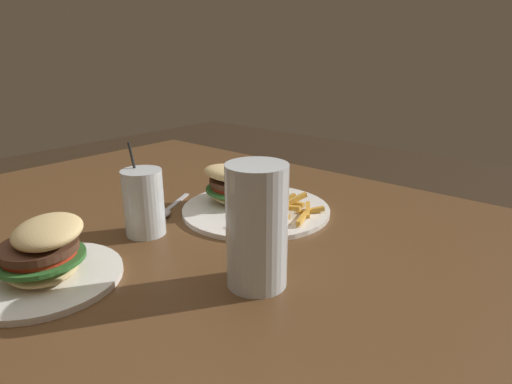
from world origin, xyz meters
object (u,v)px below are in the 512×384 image
beer_glass (257,230)px  spoon (161,212)px  juice_glass (144,204)px  meal_plate_far (44,259)px  meal_plate_near (246,196)px

beer_glass → spoon: bearing=-13.3°
juice_glass → meal_plate_far: 0.20m
juice_glass → spoon: bearing=-55.7°
juice_glass → meal_plate_far: size_ratio=0.76×
beer_glass → meal_plate_far: 0.32m
meal_plate_near → beer_glass: (-0.22, 0.22, 0.06)m
beer_glass → juice_glass: 0.28m
beer_glass → spoon: beer_glass is taller
beer_glass → spoon: 0.35m
juice_glass → spoon: juice_glass is taller
juice_glass → meal_plate_far: bearing=97.8°
meal_plate_near → juice_glass: size_ratio=1.81×
spoon → meal_plate_far: 0.29m
juice_glass → meal_plate_far: juice_glass is taller
beer_glass → spoon: (0.33, -0.08, -0.08)m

